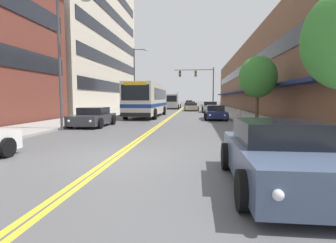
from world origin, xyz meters
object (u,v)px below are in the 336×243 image
at_px(car_dark_grey_parked_left_far, 93,117).
at_px(car_black_moving_third, 189,103).
at_px(car_beige_moving_second, 192,107).
at_px(street_lamp_left_far, 136,75).
at_px(car_slate_blue_parked_right_foreground, 279,156).
at_px(street_lamp_left_near, 64,52).
at_px(car_charcoal_moving_lead, 191,105).
at_px(traffic_signal_mast, 200,80).
at_px(car_navy_parked_right_mid, 215,113).
at_px(box_truck, 173,100).
at_px(street_tree_right_mid, 258,77).
at_px(city_bus, 148,99).
at_px(fire_hydrant, 239,115).
at_px(car_silver_parked_right_far, 210,107).
at_px(car_red_parked_left_near, 149,107).

height_order(car_dark_grey_parked_left_far, car_black_moving_third, car_black_moving_third).
distance_m(car_beige_moving_second, street_lamp_left_far, 10.70).
bearing_deg(car_slate_blue_parked_right_foreground, car_dark_grey_parked_left_far, 127.69).
xyz_separation_m(car_dark_grey_parked_left_far, street_lamp_left_near, (-0.69, -2.32, 3.92)).
height_order(car_black_moving_third, street_lamp_left_near, street_lamp_left_near).
relative_size(car_charcoal_moving_lead, traffic_signal_mast, 0.62).
distance_m(car_navy_parked_right_mid, box_truck, 24.70).
relative_size(street_lamp_left_far, street_tree_right_mid, 1.65).
distance_m(car_navy_parked_right_mid, street_lamp_left_far, 13.70).
relative_size(city_bus, box_truck, 1.51).
xyz_separation_m(car_charcoal_moving_lead, box_truck, (-3.16, -2.55, 0.91)).
distance_m(car_dark_grey_parked_left_far, car_beige_moving_second, 23.80).
distance_m(box_truck, fire_hydrant, 27.46).
relative_size(car_dark_grey_parked_left_far, box_truck, 0.57).
height_order(car_navy_parked_right_mid, box_truck, box_truck).
distance_m(city_bus, car_charcoal_moving_lead, 23.99).
relative_size(street_tree_right_mid, fire_hydrant, 5.64).
relative_size(car_slate_blue_parked_right_foreground, car_beige_moving_second, 0.93).
xyz_separation_m(car_slate_blue_parked_right_foreground, car_beige_moving_second, (-2.46, 34.18, -0.08)).
xyz_separation_m(car_charcoal_moving_lead, car_beige_moving_second, (0.40, -10.38, -0.03)).
xyz_separation_m(street_lamp_left_far, fire_hydrant, (11.02, -11.53, -4.21)).
xyz_separation_m(city_bus, car_black_moving_third, (3.14, 38.41, -1.21)).
height_order(car_charcoal_moving_lead, street_tree_right_mid, street_tree_right_mid).
bearing_deg(car_slate_blue_parked_right_foreground, car_beige_moving_second, 94.11).
distance_m(car_silver_parked_right_far, car_black_moving_third, 29.48).
height_order(city_bus, car_slate_blue_parked_right_foreground, city_bus).
height_order(traffic_signal_mast, street_lamp_left_far, street_lamp_left_far).
height_order(city_bus, traffic_signal_mast, traffic_signal_mast).
relative_size(car_slate_blue_parked_right_foreground, street_lamp_left_far, 0.53).
bearing_deg(car_silver_parked_right_far, car_black_moving_third, 97.15).
height_order(car_slate_blue_parked_right_foreground, car_navy_parked_right_mid, car_slate_blue_parked_right_foreground).
bearing_deg(street_lamp_left_far, traffic_signal_mast, 49.70).
relative_size(car_slate_blue_parked_right_foreground, street_tree_right_mid, 0.87).
bearing_deg(street_tree_right_mid, car_silver_parked_right_far, 100.42).
xyz_separation_m(car_slate_blue_parked_right_foreground, box_truck, (-6.02, 42.02, 0.86)).
relative_size(car_dark_grey_parked_left_far, car_charcoal_moving_lead, 1.00).
bearing_deg(box_truck, car_black_moving_third, 82.03).
relative_size(car_red_parked_left_near, car_dark_grey_parked_left_far, 1.00).
bearing_deg(street_lamp_left_near, car_dark_grey_parked_left_far, 73.34).
distance_m(car_navy_parked_right_mid, car_silver_parked_right_far, 12.02).
bearing_deg(car_slate_blue_parked_right_foreground, traffic_signal_mast, 91.93).
relative_size(city_bus, street_tree_right_mid, 2.24).
xyz_separation_m(car_red_parked_left_near, car_dark_grey_parked_left_far, (-0.07, -20.20, -0.05)).
height_order(car_slate_blue_parked_right_foreground, car_beige_moving_second, car_slate_blue_parked_right_foreground).
bearing_deg(car_charcoal_moving_lead, car_slate_blue_parked_right_foreground, -86.34).
bearing_deg(car_beige_moving_second, car_navy_parked_right_mid, -81.57).
bearing_deg(car_silver_parked_right_far, fire_hydrant, -83.87).
bearing_deg(city_bus, fire_hydrant, -32.23).
bearing_deg(box_truck, city_bus, -91.94).
relative_size(car_red_parked_left_near, car_beige_moving_second, 0.90).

